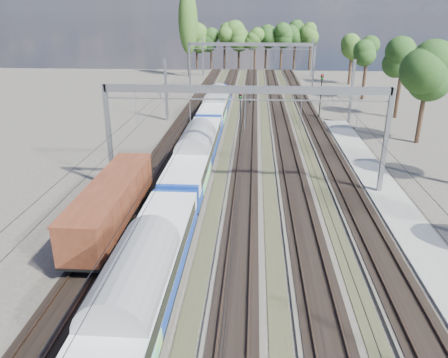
# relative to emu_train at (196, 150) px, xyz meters

# --- Properties ---
(track_bed) EXTENTS (21.00, 130.00, 0.34)m
(track_bed) POSITION_rel_emu_train_xyz_m (4.50, 12.14, -2.58)
(track_bed) COLOR #47423A
(track_bed) RESTS_ON ground
(platform) EXTENTS (3.00, 70.00, 0.30)m
(platform) POSITION_rel_emu_train_xyz_m (16.50, -12.86, -2.53)
(platform) COLOR gray
(platform) RESTS_ON ground
(catenary) EXTENTS (25.65, 130.00, 9.00)m
(catenary) POSITION_rel_emu_train_xyz_m (4.83, 19.83, 3.72)
(catenary) COLOR gray
(catenary) RESTS_ON ground
(tree_belt) EXTENTS (40.73, 99.77, 11.65)m
(tree_belt) POSITION_rel_emu_train_xyz_m (10.86, 58.72, 5.27)
(tree_belt) COLOR black
(tree_belt) RESTS_ON ground
(poplar) EXTENTS (4.40, 4.40, 19.04)m
(poplar) POSITION_rel_emu_train_xyz_m (-10.00, 65.14, 9.21)
(poplar) COLOR black
(poplar) RESTS_ON ground
(emu_train) EXTENTS (3.11, 65.72, 4.55)m
(emu_train) POSITION_rel_emu_train_xyz_m (0.00, 0.00, 0.00)
(emu_train) COLOR black
(emu_train) RESTS_ON ground
(freight_boxcar) EXTENTS (2.76, 13.34, 3.44)m
(freight_boxcar) POSITION_rel_emu_train_xyz_m (-4.50, -10.77, -0.58)
(freight_boxcar) COLOR black
(freight_boxcar) RESTS_ON ground
(worker) EXTENTS (0.54, 0.68, 1.62)m
(worker) POSITION_rel_emu_train_xyz_m (4.56, 34.20, -1.87)
(worker) COLOR black
(worker) RESTS_ON ground
(signal_near) EXTENTS (0.42, 0.39, 5.85)m
(signal_near) POSITION_rel_emu_train_xyz_m (3.66, 12.10, 1.02)
(signal_near) COLOR black
(signal_near) RESTS_ON ground
(signal_far) EXTENTS (0.41, 0.37, 6.21)m
(signal_far) POSITION_rel_emu_train_xyz_m (14.65, 24.91, 1.26)
(signal_far) COLOR black
(signal_far) RESTS_ON ground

